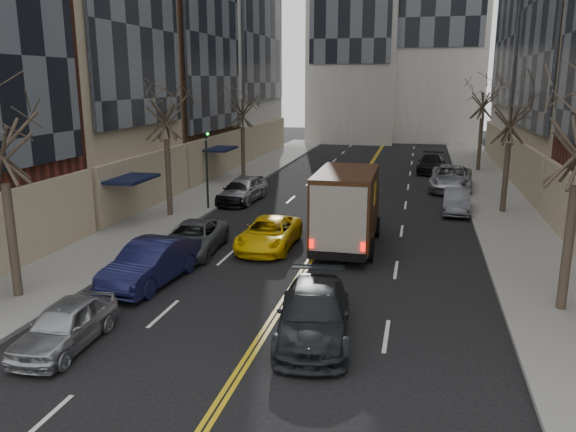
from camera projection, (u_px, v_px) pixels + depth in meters
name	position (u px, v px, depth m)	size (l,w,h in m)	color
sidewalk_left	(213.00, 191.00, 37.00)	(4.00, 66.00, 0.15)	slate
sidewalk_right	(501.00, 205.00, 32.99)	(4.00, 66.00, 0.15)	slate
tree_lf_mid	(164.00, 93.00, 28.80)	(3.20, 3.20, 8.91)	#382D23
tree_lf_far	(242.00, 97.00, 41.23)	(3.20, 3.20, 8.12)	#382D23
tree_rt_mid	(513.00, 101.00, 29.70)	(3.20, 3.20, 8.32)	#382D23
tree_rt_far	(484.00, 87.00, 43.76)	(3.20, 3.20, 9.11)	#382D23
traffic_signal	(207.00, 161.00, 31.26)	(0.29, 0.26, 4.70)	black
ups_truck	(347.00, 209.00, 24.44)	(2.70, 6.44, 3.51)	black
observer_sedan	(314.00, 314.00, 16.00)	(2.66, 5.20, 1.45)	black
taxi	(269.00, 233.00, 24.64)	(2.20, 4.76, 1.32)	yellow
pedestrian	(344.00, 241.00, 22.74)	(0.63, 0.41, 1.73)	black
parked_lf_a	(65.00, 325.00, 15.45)	(1.54, 3.82, 1.30)	#9EA1A5
parked_lf_b	(151.00, 263.00, 20.29)	(1.66, 4.76, 1.57)	black
parked_lf_c	(193.00, 238.00, 23.96)	(2.18, 4.73, 1.31)	#494C50
parked_lf_d	(240.00, 192.00, 33.88)	(1.85, 4.54, 1.32)	black
parked_lf_e	(244.00, 189.00, 34.13)	(1.85, 4.61, 1.57)	#ADB0B5
parked_rt_a	(457.00, 201.00, 31.19)	(1.40, 4.01, 1.32)	#54565C
parked_rt_b	(451.00, 178.00, 37.68)	(2.71, 5.89, 1.64)	#A6A8AD
parked_rt_c	(431.00, 163.00, 44.98)	(2.03, 5.00, 1.45)	black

